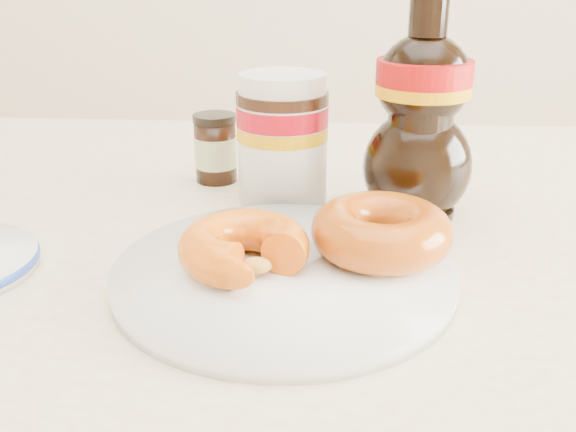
# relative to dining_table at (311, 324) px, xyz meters

# --- Properties ---
(dining_table) EXTENTS (1.40, 0.90, 0.75)m
(dining_table) POSITION_rel_dining_table_xyz_m (0.00, 0.00, 0.00)
(dining_table) COLOR #FFEFC2
(dining_table) RESTS_ON ground
(plate) EXTENTS (0.27, 0.27, 0.01)m
(plate) POSITION_rel_dining_table_xyz_m (-0.02, -0.07, 0.09)
(plate) COLOR white
(plate) RESTS_ON dining_table
(donut_bitten) EXTENTS (0.13, 0.13, 0.04)m
(donut_bitten) POSITION_rel_dining_table_xyz_m (-0.05, -0.08, 0.11)
(donut_bitten) COLOR #DE440C
(donut_bitten) RESTS_ON plate
(donut_whole) EXTENTS (0.15, 0.15, 0.04)m
(donut_whole) POSITION_rel_dining_table_xyz_m (0.06, -0.04, 0.12)
(donut_whole) COLOR #AB3C0B
(donut_whole) RESTS_ON plate
(nutella_jar) EXTENTS (0.09, 0.09, 0.13)m
(nutella_jar) POSITION_rel_dining_table_xyz_m (-0.03, 0.11, 0.15)
(nutella_jar) COLOR white
(nutella_jar) RESTS_ON dining_table
(syrup_bottle) EXTENTS (0.12, 0.10, 0.20)m
(syrup_bottle) POSITION_rel_dining_table_xyz_m (0.10, 0.08, 0.19)
(syrup_bottle) COLOR black
(syrup_bottle) RESTS_ON dining_table
(dark_jar) EXTENTS (0.05, 0.05, 0.08)m
(dark_jar) POSITION_rel_dining_table_xyz_m (-0.11, 0.17, 0.12)
(dark_jar) COLOR black
(dark_jar) RESTS_ON dining_table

